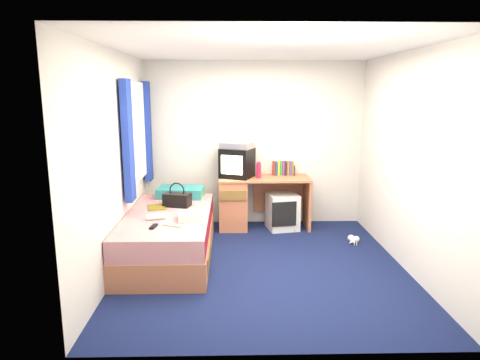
{
  "coord_description": "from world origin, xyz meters",
  "views": [
    {
      "loc": [
        -0.36,
        -4.6,
        1.95
      ],
      "look_at": [
        -0.23,
        0.7,
        0.86
      ],
      "focal_mm": 32.0,
      "sensor_mm": 36.0,
      "label": 1
    }
  ],
  "objects_px": {
    "handbag": "(177,199)",
    "white_heels": "(353,241)",
    "desk": "(245,200)",
    "towel": "(191,216)",
    "crt_tv": "(237,163)",
    "pillow": "(181,192)",
    "pink_water_bottle": "(259,171)",
    "vcr": "(237,145)",
    "aerosol_can": "(259,170)",
    "remote_control": "(154,227)",
    "storage_cube": "(282,211)",
    "colour_swatch_fan": "(173,226)",
    "bed": "(169,235)",
    "magazine": "(157,207)",
    "picture_frame": "(294,170)",
    "water_bottle": "(156,217)"
  },
  "relations": [
    {
      "from": "bed",
      "to": "magazine",
      "type": "relative_size",
      "value": 7.14
    },
    {
      "from": "bed",
      "to": "water_bottle",
      "type": "height_order",
      "value": "water_bottle"
    },
    {
      "from": "pillow",
      "to": "desk",
      "type": "bearing_deg",
      "value": 18.94
    },
    {
      "from": "handbag",
      "to": "white_heels",
      "type": "bearing_deg",
      "value": 17.33
    },
    {
      "from": "vcr",
      "to": "remote_control",
      "type": "relative_size",
      "value": 2.68
    },
    {
      "from": "towel",
      "to": "colour_swatch_fan",
      "type": "height_order",
      "value": "towel"
    },
    {
      "from": "vcr",
      "to": "water_bottle",
      "type": "xyz_separation_m",
      "value": [
        -0.94,
        -1.38,
        -0.63
      ]
    },
    {
      "from": "picture_frame",
      "to": "water_bottle",
      "type": "bearing_deg",
      "value": -135.16
    },
    {
      "from": "white_heels",
      "to": "remote_control",
      "type": "bearing_deg",
      "value": -159.41
    },
    {
      "from": "towel",
      "to": "desk",
      "type": "bearing_deg",
      "value": 64.71
    },
    {
      "from": "magazine",
      "to": "pink_water_bottle",
      "type": "bearing_deg",
      "value": 31.44
    },
    {
      "from": "pink_water_bottle",
      "to": "white_heels",
      "type": "distance_m",
      "value": 1.6
    },
    {
      "from": "pink_water_bottle",
      "to": "white_heels",
      "type": "height_order",
      "value": "pink_water_bottle"
    },
    {
      "from": "aerosol_can",
      "to": "colour_swatch_fan",
      "type": "distance_m",
      "value": 2.02
    },
    {
      "from": "pillow",
      "to": "magazine",
      "type": "distance_m",
      "value": 0.62
    },
    {
      "from": "magazine",
      "to": "white_heels",
      "type": "xyz_separation_m",
      "value": [
        2.52,
        0.13,
        -0.51
      ]
    },
    {
      "from": "towel",
      "to": "water_bottle",
      "type": "xyz_separation_m",
      "value": [
        -0.4,
        0.02,
        -0.01
      ]
    },
    {
      "from": "desk",
      "to": "remote_control",
      "type": "xyz_separation_m",
      "value": [
        -1.04,
        -1.66,
        0.14
      ]
    },
    {
      "from": "vcr",
      "to": "white_heels",
      "type": "xyz_separation_m",
      "value": [
        1.5,
        -0.75,
        -1.17
      ]
    },
    {
      "from": "bed",
      "to": "remote_control",
      "type": "xyz_separation_m",
      "value": [
        -0.08,
        -0.54,
        0.28
      ]
    },
    {
      "from": "pillow",
      "to": "white_heels",
      "type": "height_order",
      "value": "pillow"
    },
    {
      "from": "aerosol_can",
      "to": "remote_control",
      "type": "distance_m",
      "value": 2.17
    },
    {
      "from": "pillow",
      "to": "remote_control",
      "type": "relative_size",
      "value": 3.82
    },
    {
      "from": "storage_cube",
      "to": "white_heels",
      "type": "xyz_separation_m",
      "value": [
        0.85,
        -0.67,
        -0.22
      ]
    },
    {
      "from": "desk",
      "to": "magazine",
      "type": "bearing_deg",
      "value": -142.35
    },
    {
      "from": "white_heels",
      "to": "crt_tv",
      "type": "bearing_deg",
      "value": 153.52
    },
    {
      "from": "pillow",
      "to": "picture_frame",
      "type": "bearing_deg",
      "value": 15.42
    },
    {
      "from": "desk",
      "to": "handbag",
      "type": "bearing_deg",
      "value": -137.9
    },
    {
      "from": "storage_cube",
      "to": "handbag",
      "type": "height_order",
      "value": "handbag"
    },
    {
      "from": "crt_tv",
      "to": "water_bottle",
      "type": "bearing_deg",
      "value": -101.09
    },
    {
      "from": "desk",
      "to": "colour_swatch_fan",
      "type": "distance_m",
      "value": 1.83
    },
    {
      "from": "aerosol_can",
      "to": "water_bottle",
      "type": "distance_m",
      "value": 1.96
    },
    {
      "from": "towel",
      "to": "pillow",
      "type": "bearing_deg",
      "value": 102.17
    },
    {
      "from": "desk",
      "to": "white_heels",
      "type": "distance_m",
      "value": 1.62
    },
    {
      "from": "pink_water_bottle",
      "to": "towel",
      "type": "bearing_deg",
      "value": -122.49
    },
    {
      "from": "handbag",
      "to": "magazine",
      "type": "distance_m",
      "value": 0.27
    },
    {
      "from": "picture_frame",
      "to": "pillow",
      "type": "bearing_deg",
      "value": -160.09
    },
    {
      "from": "colour_swatch_fan",
      "to": "pillow",
      "type": "bearing_deg",
      "value": 92.81
    },
    {
      "from": "desk",
      "to": "towel",
      "type": "distance_m",
      "value": 1.56
    },
    {
      "from": "towel",
      "to": "remote_control",
      "type": "height_order",
      "value": "towel"
    },
    {
      "from": "remote_control",
      "to": "magazine",
      "type": "bearing_deg",
      "value": 106.34
    },
    {
      "from": "bed",
      "to": "magazine",
      "type": "xyz_separation_m",
      "value": [
        -0.18,
        0.24,
        0.28
      ]
    },
    {
      "from": "crt_tv",
      "to": "colour_swatch_fan",
      "type": "xyz_separation_m",
      "value": [
        -0.72,
        -1.62,
        -0.41
      ]
    },
    {
      "from": "bed",
      "to": "picture_frame",
      "type": "bearing_deg",
      "value": 36.82
    },
    {
      "from": "storage_cube",
      "to": "picture_frame",
      "type": "bearing_deg",
      "value": 38.63
    },
    {
      "from": "pink_water_bottle",
      "to": "handbag",
      "type": "xyz_separation_m",
      "value": [
        -1.07,
        -0.73,
        -0.23
      ]
    },
    {
      "from": "desk",
      "to": "remote_control",
      "type": "height_order",
      "value": "desk"
    },
    {
      "from": "crt_tv",
      "to": "vcr",
      "type": "height_order",
      "value": "vcr"
    },
    {
      "from": "picture_frame",
      "to": "towel",
      "type": "distance_m",
      "value": 2.09
    },
    {
      "from": "pillow",
      "to": "pink_water_bottle",
      "type": "relative_size",
      "value": 2.91
    }
  ]
}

